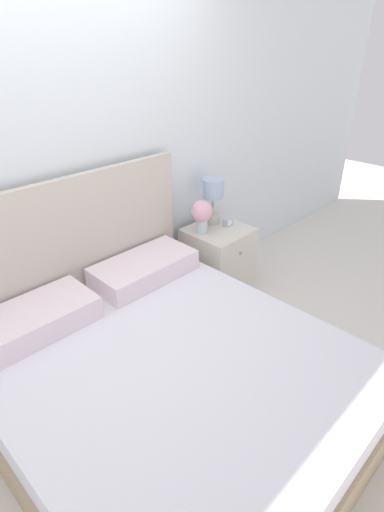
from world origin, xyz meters
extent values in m
plane|color=silver|center=(0.00, 0.00, 0.00)|extent=(12.00, 12.00, 0.00)
cube|color=white|center=(0.00, 0.07, 1.30)|extent=(8.00, 0.06, 2.60)
cube|color=tan|center=(0.00, -0.97, 0.14)|extent=(1.70, 1.94, 0.29)
cube|color=white|center=(0.00, -0.97, 0.38)|extent=(1.67, 1.90, 0.19)
cube|color=beige|center=(0.00, -0.03, 0.61)|extent=(1.73, 0.05, 1.22)
cube|color=white|center=(-0.41, -0.25, 0.55)|extent=(0.71, 0.36, 0.14)
cube|color=white|center=(0.41, -0.25, 0.55)|extent=(0.71, 0.36, 0.14)
cube|color=silver|center=(1.18, -0.25, 0.29)|extent=(0.48, 0.46, 0.59)
sphere|color=#B2AD93|center=(1.18, -0.49, 0.46)|extent=(0.02, 0.02, 0.02)
cylinder|color=beige|center=(1.24, -0.13, 0.62)|extent=(0.12, 0.12, 0.08)
cylinder|color=#B7B29E|center=(1.24, -0.13, 0.74)|extent=(0.02, 0.02, 0.15)
cylinder|color=#A8BCDB|center=(1.24, -0.13, 0.89)|extent=(0.17, 0.17, 0.15)
cylinder|color=silver|center=(1.04, -0.20, 0.65)|extent=(0.09, 0.09, 0.12)
sphere|color=#EFB2C6|center=(1.04, -0.20, 0.77)|extent=(0.17, 0.17, 0.17)
sphere|color=#609356|center=(1.08, -0.20, 0.73)|extent=(0.08, 0.08, 0.08)
cube|color=silver|center=(1.28, -0.26, 0.62)|extent=(0.08, 0.04, 0.06)
cylinder|color=white|center=(1.28, -0.28, 0.62)|extent=(0.05, 0.00, 0.05)
camera|label=1|loc=(-1.04, -2.15, 1.95)|focal=28.00mm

